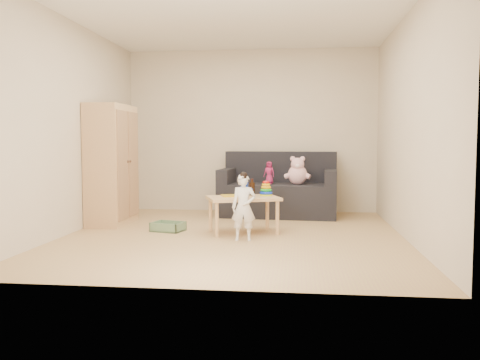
# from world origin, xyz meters

# --- Properties ---
(room) EXTENTS (4.50, 4.50, 4.50)m
(room) POSITION_xyz_m (0.00, 0.00, 1.30)
(room) COLOR tan
(room) RESTS_ON ground
(wardrobe) EXTENTS (0.45, 0.90, 1.62)m
(wardrobe) POSITION_xyz_m (-1.76, 0.71, 0.81)
(wardrobe) COLOR tan
(wardrobe) RESTS_ON ground
(sofa) EXTENTS (1.80, 0.99, 0.49)m
(sofa) POSITION_xyz_m (0.46, 1.72, 0.25)
(sofa) COLOR black
(sofa) RESTS_ON ground
(play_table) EXTENTS (0.98, 0.79, 0.45)m
(play_table) POSITION_xyz_m (0.10, 0.20, 0.22)
(play_table) COLOR tan
(play_table) RESTS_ON ground
(storage_bin) EXTENTS (0.44, 0.37, 0.11)m
(storage_bin) POSITION_xyz_m (-0.86, 0.22, 0.06)
(storage_bin) COLOR #63845F
(storage_bin) RESTS_ON ground
(toddler) EXTENTS (0.29, 0.21, 0.74)m
(toddler) POSITION_xyz_m (0.15, -0.27, 0.37)
(toddler) COLOR white
(toddler) RESTS_ON ground
(pink_bear) EXTENTS (0.39, 0.36, 0.35)m
(pink_bear) POSITION_xyz_m (0.75, 1.63, 0.67)
(pink_bear) COLOR #FFBBC7
(pink_bear) RESTS_ON sofa
(doll) EXTENTS (0.20, 0.16, 0.33)m
(doll) POSITION_xyz_m (0.33, 1.64, 0.66)
(doll) COLOR #AC2059
(doll) RESTS_ON sofa
(ring_stacker) EXTENTS (0.16, 0.16, 0.19)m
(ring_stacker) POSITION_xyz_m (0.37, 0.37, 0.52)
(ring_stacker) COLOR #E1FF0D
(ring_stacker) RESTS_ON play_table
(brown_bottle) EXTENTS (0.07, 0.07, 0.21)m
(brown_bottle) POSITION_xyz_m (0.18, 0.41, 0.54)
(brown_bottle) COLOR black
(brown_bottle) RESTS_ON play_table
(blue_plush) EXTENTS (0.22, 0.21, 0.21)m
(blue_plush) POSITION_xyz_m (0.09, 0.37, 0.55)
(blue_plush) COLOR blue
(blue_plush) RESTS_ON play_table
(wooden_figure) EXTENTS (0.05, 0.04, 0.10)m
(wooden_figure) POSITION_xyz_m (0.04, 0.18, 0.50)
(wooden_figure) COLOR brown
(wooden_figure) RESTS_ON play_table
(yellow_book) EXTENTS (0.27, 0.27, 0.02)m
(yellow_book) POSITION_xyz_m (-0.06, 0.24, 0.46)
(yellow_book) COLOR gold
(yellow_book) RESTS_ON play_table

